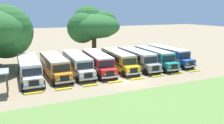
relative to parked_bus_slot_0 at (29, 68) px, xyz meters
name	(u,v)px	position (x,y,z in m)	size (l,w,h in m)	color
ground_plane	(128,82)	(11.76, -6.71, -1.58)	(220.00, 220.00, 0.00)	#937F60
foreground_grass_strip	(173,108)	(11.76, -15.84, -1.58)	(80.00, 11.67, 0.01)	olive
parked_bus_slot_0	(29,68)	(0.00, 0.00, 0.00)	(2.82, 10.86, 2.82)	silver
parked_bus_slot_1	(54,65)	(3.47, 0.40, 0.00)	(3.05, 10.89, 2.82)	orange
parked_bus_slot_2	(77,63)	(6.85, 0.45, 0.00)	(2.85, 10.86, 2.82)	silver
parked_bus_slot_3	(97,61)	(9.97, 0.07, 0.00)	(3.22, 10.92, 2.82)	red
parked_bus_slot_4	(118,59)	(13.61, 0.27, 0.00)	(3.19, 10.91, 2.82)	yellow
parked_bus_slot_5	(137,58)	(16.88, -0.01, 0.00)	(2.90, 10.87, 2.82)	#9E9993
parked_bus_slot_6	(154,56)	(20.12, -0.28, 0.00)	(3.12, 10.90, 2.82)	teal
parked_bus_slot_7	(167,54)	(23.49, 0.40, 0.00)	(3.04, 10.89, 2.82)	#23519E
curb_wheelstop_0	(34,93)	(-0.06, -6.25, -1.51)	(2.00, 0.36, 0.15)	yellow
curb_wheelstop_1	(64,89)	(3.32, -6.25, -1.51)	(2.00, 0.36, 0.15)	yellow
curb_wheelstop_2	(91,85)	(6.69, -6.25, -1.51)	(2.00, 0.36, 0.15)	yellow
curb_wheelstop_3	(115,82)	(10.07, -6.25, -1.51)	(2.00, 0.36, 0.15)	yellow
curb_wheelstop_4	(137,79)	(13.44, -6.25, -1.51)	(2.00, 0.36, 0.15)	yellow
curb_wheelstop_5	(158,76)	(16.82, -6.25, -1.51)	(2.00, 0.36, 0.15)	yellow
curb_wheelstop_6	(177,73)	(20.20, -6.25, -1.51)	(2.00, 0.36, 0.15)	yellow
curb_wheelstop_7	(194,71)	(23.57, -6.25, -1.51)	(2.00, 0.36, 0.15)	yellow
broad_shade_tree	(92,25)	(13.62, 12.93, 4.76)	(11.26, 12.55, 10.35)	brown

